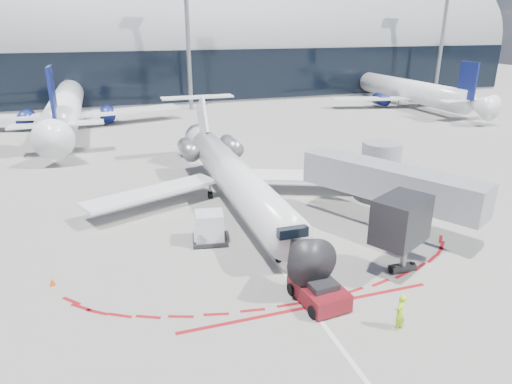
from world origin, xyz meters
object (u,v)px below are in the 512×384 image
object	(u,v)px
regional_jet	(232,174)
uld_container	(210,228)
pushback_tug	(319,292)
ramp_worker	(400,312)

from	to	relation	value
regional_jet	uld_container	world-z (taller)	regional_jet
pushback_tug	ramp_worker	size ratio (longest dim) A/B	2.79
ramp_worker	uld_container	xyz separation A→B (m)	(-6.54, 11.94, 0.11)
regional_jet	uld_container	xyz separation A→B (m)	(-3.40, -6.69, -1.38)
pushback_tug	regional_jet	bearing A→B (deg)	86.32
regional_jet	pushback_tug	size ratio (longest dim) A/B	5.48
uld_container	pushback_tug	bearing A→B (deg)	-56.23
regional_jet	uld_container	size ratio (longest dim) A/B	11.37
pushback_tug	uld_container	xyz separation A→B (m)	(-3.90, 8.62, 0.46)
regional_jet	pushback_tug	bearing A→B (deg)	-88.14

